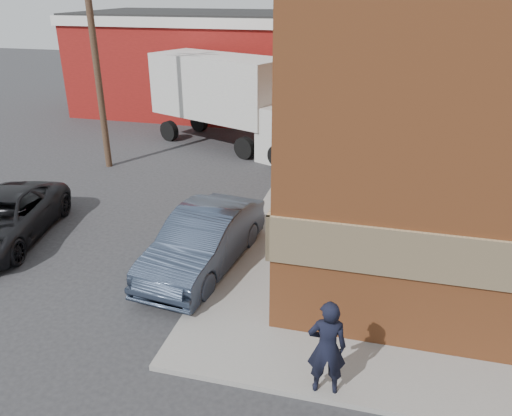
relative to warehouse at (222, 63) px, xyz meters
The scene contains 8 objects.
ground 21.07m from the warehouse, 73.30° to the right, with size 90.00×90.00×0.00m, color #28282B.
sidewalk_west 13.12m from the warehouse, 59.04° to the right, with size 1.80×18.00×0.12m, color gray.
warehouse is the anchor object (origin of this frame).
utility_pole 11.27m from the warehouse, 97.77° to the right, with size 2.00×0.26×9.00m.
man 23.38m from the warehouse, 67.55° to the right, with size 0.70×0.46×1.92m, color black.
sedan 18.62m from the warehouse, 73.69° to the right, with size 1.68×4.83×1.59m, color #2D384B.
suv_a 17.91m from the warehouse, 93.36° to the right, with size 2.31×5.00×1.39m, color black.
box_truck 7.57m from the warehouse, 68.76° to the right, with size 8.58×5.42×4.08m.
Camera 1 is at (3.45, -8.69, 6.93)m, focal length 35.00 mm.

